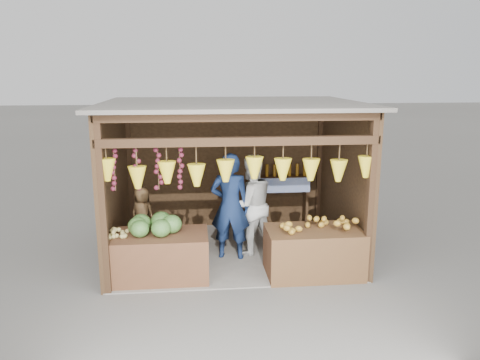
# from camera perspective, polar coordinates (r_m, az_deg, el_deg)

# --- Properties ---
(ground) EXTENTS (80.00, 80.00, 0.00)m
(ground) POSITION_cam_1_polar(r_m,az_deg,el_deg) (8.49, -0.94, -8.69)
(ground) COLOR #514F49
(ground) RESTS_ON ground
(stall_structure) EXTENTS (4.30, 3.30, 2.66)m
(stall_structure) POSITION_cam_1_polar(r_m,az_deg,el_deg) (7.99, -1.19, 2.36)
(stall_structure) COLOR slate
(stall_structure) RESTS_ON ground
(back_shelf) EXTENTS (1.25, 0.32, 1.32)m
(back_shelf) POSITION_cam_1_polar(r_m,az_deg,el_deg) (9.58, 4.68, -0.73)
(back_shelf) COLOR #382314
(back_shelf) RESTS_ON ground
(counter_left) EXTENTS (1.52, 0.85, 0.72)m
(counter_left) POSITION_cam_1_polar(r_m,az_deg,el_deg) (7.43, -9.87, -9.15)
(counter_left) COLOR #452817
(counter_left) RESTS_ON ground
(counter_right) EXTENTS (1.49, 0.85, 0.75)m
(counter_right) POSITION_cam_1_polar(r_m,az_deg,el_deg) (7.55, 8.95, -8.66)
(counter_right) COLOR #4E2C1A
(counter_right) RESTS_ON ground
(stool) EXTENTS (0.28, 0.28, 0.27)m
(stool) POSITION_cam_1_polar(r_m,az_deg,el_deg) (8.46, -11.60, -8.10)
(stool) COLOR black
(stool) RESTS_ON ground
(man_standing) EXTENTS (0.76, 0.58, 1.85)m
(man_standing) POSITION_cam_1_polar(r_m,az_deg,el_deg) (7.92, -1.21, -3.25)
(man_standing) COLOR #122246
(man_standing) RESTS_ON ground
(woman_standing) EXTENTS (1.03, 0.91, 1.77)m
(woman_standing) POSITION_cam_1_polar(r_m,az_deg,el_deg) (8.17, 1.29, -3.02)
(woman_standing) COLOR silver
(woman_standing) RESTS_ON ground
(vendor_seated) EXTENTS (0.56, 0.50, 0.96)m
(vendor_seated) POSITION_cam_1_polar(r_m,az_deg,el_deg) (8.26, -11.79, -4.14)
(vendor_seated) COLOR brown
(vendor_seated) RESTS_ON stool
(melon_pile) EXTENTS (1.00, 0.50, 0.32)m
(melon_pile) POSITION_cam_1_polar(r_m,az_deg,el_deg) (7.28, -10.42, -5.27)
(melon_pile) COLOR #144412
(melon_pile) RESTS_ON counter_left
(tanfruit_pile) EXTENTS (0.34, 0.40, 0.13)m
(tanfruit_pile) POSITION_cam_1_polar(r_m,az_deg,el_deg) (7.32, -14.55, -6.15)
(tanfruit_pile) COLOR tan
(tanfruit_pile) RESTS_ON counter_left
(mango_pile) EXTENTS (1.40, 0.64, 0.22)m
(mango_pile) POSITION_cam_1_polar(r_m,az_deg,el_deg) (7.38, 9.75, -5.18)
(mango_pile) COLOR orange
(mango_pile) RESTS_ON counter_right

